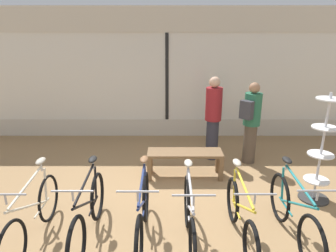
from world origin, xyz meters
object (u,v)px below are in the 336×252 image
at_px(bicycle_center_right, 191,220).
at_px(accessory_rack, 322,158).
at_px(bicycle_far_right, 295,215).
at_px(display_bench, 186,156).
at_px(customer_by_window, 253,121).
at_px(bicycle_far_left, 34,216).
at_px(bicycle_center_left, 144,215).
at_px(bicycle_left, 90,214).
at_px(bicycle_right, 242,218).
at_px(customer_near_rack, 215,117).

distance_m(bicycle_center_right, accessory_rack, 2.46).
relative_size(bicycle_far_right, display_bench, 1.23).
bearing_deg(bicycle_center_right, customer_by_window, 61.26).
distance_m(bicycle_far_left, accessory_rack, 4.30).
relative_size(bicycle_center_left, bicycle_far_right, 1.03).
xyz_separation_m(bicycle_left, bicycle_center_left, (0.71, -0.03, 0.01)).
relative_size(bicycle_center_left, bicycle_center_right, 1.02).
distance_m(bicycle_right, customer_by_window, 2.65).
bearing_deg(bicycle_center_left, bicycle_center_right, -10.22).
height_order(bicycle_left, bicycle_center_left, bicycle_center_left).
height_order(accessory_rack, display_bench, accessory_rack).
bearing_deg(display_bench, bicycle_left, -126.72).
height_order(bicycle_center_left, customer_by_window, customer_by_window).
height_order(bicycle_right, bicycle_far_right, bicycle_far_right).
bearing_deg(bicycle_left, customer_by_window, 41.87).
xyz_separation_m(bicycle_right, customer_by_window, (0.74, 2.48, 0.55)).
relative_size(bicycle_far_left, customer_by_window, 1.04).
height_order(bicycle_far_left, bicycle_right, bicycle_far_left).
bearing_deg(bicycle_right, customer_near_rack, 89.92).
bearing_deg(bicycle_far_left, accessory_rack, 14.19).
xyz_separation_m(bicycle_center_right, customer_near_rack, (0.68, 2.80, 0.53)).
bearing_deg(display_bench, customer_near_rack, 53.28).
bearing_deg(bicycle_left, bicycle_center_right, -6.00).
bearing_deg(accessory_rack, bicycle_left, -163.72).
distance_m(bicycle_center_left, customer_near_rack, 3.02).
bearing_deg(customer_near_rack, bicycle_far_left, -134.85).
distance_m(bicycle_left, bicycle_center_right, 1.32).
distance_m(bicycle_far_right, accessory_rack, 1.34).
xyz_separation_m(bicycle_far_left, bicycle_far_right, (3.37, 0.03, 0.00)).
distance_m(bicycle_center_left, accessory_rack, 2.95).
bearing_deg(display_bench, accessory_rack, -21.08).
relative_size(bicycle_far_left, bicycle_left, 1.00).
bearing_deg(accessory_rack, customer_near_rack, 131.69).
relative_size(bicycle_far_left, accessory_rack, 0.98).
bearing_deg(customer_by_window, bicycle_right, -106.66).
relative_size(bicycle_center_left, bicycle_right, 1.06).
bearing_deg(bicycle_far_left, bicycle_far_right, 0.46).
xyz_separation_m(display_bench, customer_near_rack, (0.63, 0.84, 0.53)).
height_order(bicycle_far_left, bicycle_left, bicycle_left).
relative_size(bicycle_far_left, bicycle_right, 1.04).
bearing_deg(bicycle_far_left, bicycle_center_left, 0.54).
distance_m(bicycle_left, bicycle_far_right, 2.67).
bearing_deg(customer_near_rack, bicycle_left, -126.72).
height_order(bicycle_left, bicycle_center_right, bicycle_center_right).
xyz_separation_m(bicycle_center_left, bicycle_center_right, (0.60, -0.11, 0.01)).
xyz_separation_m(bicycle_left, bicycle_right, (1.98, -0.04, -0.02)).
bearing_deg(accessory_rack, bicycle_far_right, -127.46).
height_order(bicycle_far_left, customer_near_rack, customer_near_rack).
xyz_separation_m(bicycle_far_left, bicycle_center_left, (1.42, 0.01, 0.01)).
xyz_separation_m(bicycle_far_left, customer_near_rack, (2.69, 2.70, 0.55)).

